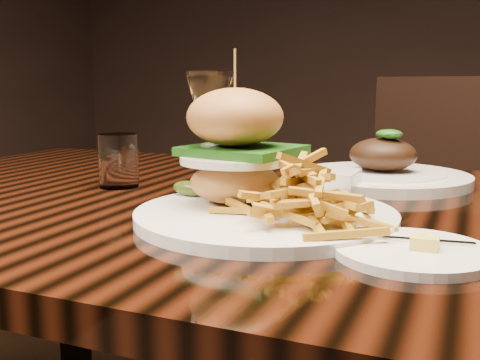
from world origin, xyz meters
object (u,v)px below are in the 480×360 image
at_px(wine_glass, 210,107).
at_px(far_dish, 382,173).
at_px(burger_plate, 262,176).
at_px(dining_table, 281,249).
at_px(chair_far, 431,219).

xyz_separation_m(wine_glass, far_dish, (0.21, 0.28, -0.13)).
bearing_deg(far_dish, wine_glass, -126.19).
height_order(burger_plate, wine_glass, burger_plate).
bearing_deg(wine_glass, dining_table, 33.80).
bearing_deg(dining_table, far_dish, 62.40).
height_order(dining_table, burger_plate, burger_plate).
relative_size(dining_table, chair_far, 1.68).
relative_size(burger_plate, far_dish, 1.10).
bearing_deg(dining_table, chair_far, 79.45).
distance_m(burger_plate, chair_far, 1.06).
bearing_deg(dining_table, wine_glass, -146.20).
height_order(dining_table, chair_far, chair_far).
bearing_deg(chair_far, burger_plate, -83.18).
bearing_deg(burger_plate, far_dish, 96.21).
bearing_deg(far_dish, burger_plate, -106.48).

